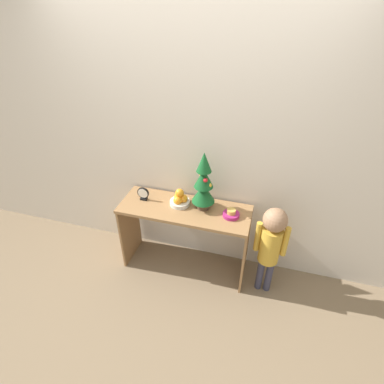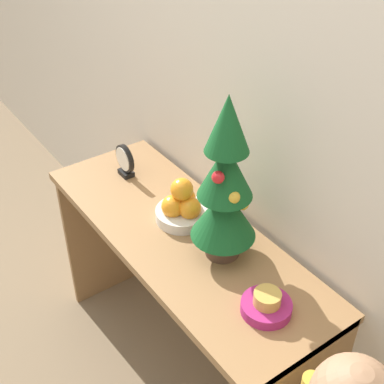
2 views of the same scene
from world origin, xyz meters
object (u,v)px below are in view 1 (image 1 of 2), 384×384
object	(u,v)px
mini_tree	(204,183)
desk_clock	(143,194)
fruit_bowl	(180,199)
singing_bowl	(231,214)
child_figure	(271,240)

from	to	relation	value
mini_tree	desk_clock	bearing A→B (deg)	-177.08
fruit_bowl	desk_clock	size ratio (longest dim) A/B	1.41
fruit_bowl	singing_bowl	xyz separation A→B (m)	(0.49, -0.05, -0.03)
singing_bowl	child_figure	bearing A→B (deg)	-12.25
fruit_bowl	singing_bowl	bearing A→B (deg)	-5.38
mini_tree	singing_bowl	size ratio (longest dim) A/B	3.80
fruit_bowl	child_figure	distance (m)	0.88
singing_bowl	desk_clock	bearing A→B (deg)	178.53
mini_tree	desk_clock	size ratio (longest dim) A/B	4.24
mini_tree	singing_bowl	distance (m)	0.36
fruit_bowl	singing_bowl	size ratio (longest dim) A/B	1.26
mini_tree	fruit_bowl	xyz separation A→B (m)	(-0.22, -0.00, -0.21)
child_figure	desk_clock	bearing A→B (deg)	175.19
fruit_bowl	child_figure	size ratio (longest dim) A/B	0.20
fruit_bowl	child_figure	bearing A→B (deg)	-8.38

